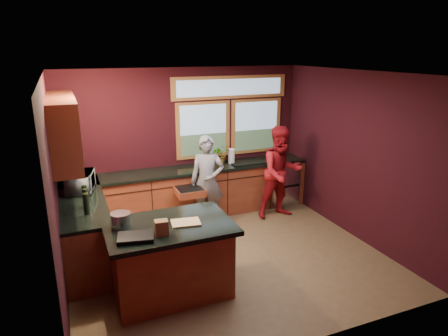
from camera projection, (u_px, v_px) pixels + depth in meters
floor at (227, 257)px, 6.01m from camera, size 4.50×4.50×0.00m
room_shell at (179, 139)px, 5.56m from camera, size 4.52×4.02×2.71m
back_counter at (202, 191)px, 7.45m from camera, size 4.50×0.64×0.93m
left_counter at (84, 227)px, 5.92m from camera, size 0.64×2.30×0.93m
island at (170, 258)px, 5.02m from camera, size 1.55×1.05×0.95m
person_grey at (207, 181)px, 6.94m from camera, size 0.69×0.59×1.60m
person_red at (281, 172)px, 7.24m from camera, size 0.85×0.67×1.71m
microwave at (80, 182)px, 6.01m from camera, size 0.48×0.61×0.30m
potted_plant at (220, 154)px, 7.46m from camera, size 0.33×0.28×0.37m
paper_towel at (231, 156)px, 7.50m from camera, size 0.12×0.12×0.28m
cutting_board at (186, 223)px, 4.91m from camera, size 0.38×0.30×0.02m
stock_pot at (121, 220)px, 4.79m from camera, size 0.24×0.24×0.18m
paper_bag at (162, 228)px, 4.59m from camera, size 0.16×0.14×0.18m
black_tray at (136, 237)px, 4.49m from camera, size 0.45×0.35×0.05m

